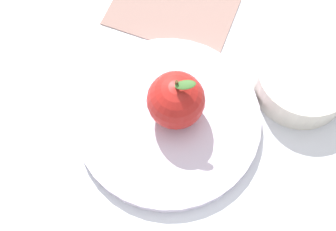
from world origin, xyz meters
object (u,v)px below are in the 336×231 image
side_bowl (303,78)px  linen_napkin (172,11)px  dinner_plate (168,119)px  apple (176,100)px

side_bowl → linen_napkin: 0.21m
dinner_plate → side_bowl: 0.18m
apple → side_bowl: (0.15, 0.08, -0.03)m
side_bowl → linen_napkin: side_bowl is taller
dinner_plate → apple: size_ratio=2.83×
dinner_plate → linen_napkin: bearing=103.3°
dinner_plate → side_bowl: (0.16, 0.09, 0.02)m
apple → linen_napkin: apple is taller
dinner_plate → side_bowl: side_bowl is taller
dinner_plate → linen_napkin: 0.17m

